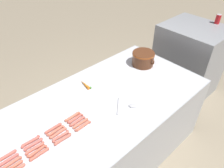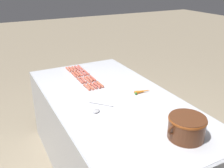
{
  "view_description": "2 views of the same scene",
  "coord_description": "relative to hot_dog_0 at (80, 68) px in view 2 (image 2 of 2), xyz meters",
  "views": [
    {
      "loc": [
        1.12,
        -0.92,
        2.18
      ],
      "look_at": [
        -0.07,
        0.19,
        0.89
      ],
      "focal_mm": 33.71,
      "sensor_mm": 36.0,
      "label": 1
    },
    {
      "loc": [
        0.96,
        1.82,
        1.86
      ],
      "look_at": [
        -0.06,
        -0.15,
        0.9
      ],
      "focal_mm": 40.59,
      "sensor_mm": 36.0,
      "label": 2
    }
  ],
  "objects": [
    {
      "name": "griddle_counter",
      "position": [
        0.02,
        0.89,
        -0.43
      ],
      "size": [
        1.09,
        2.12,
        0.83
      ],
      "color": "#ADAFB5",
      "rests_on": "ground_plane"
    },
    {
      "name": "hot_dog_0",
      "position": [
        0.0,
        0.0,
        0.0
      ],
      "size": [
        0.03,
        0.16,
        0.02
      ],
      "color": "#C95E4F",
      "rests_on": "griddle_counter"
    },
    {
      "name": "hot_dog_1",
      "position": [
        -0.0,
        0.19,
        0.0
      ],
      "size": [
        0.03,
        0.16,
        0.02
      ],
      "color": "#C45A4D",
      "rests_on": "griddle_counter"
    },
    {
      "name": "hot_dog_2",
      "position": [
        0.0,
        0.38,
        0.0
      ],
      "size": [
        0.02,
        0.16,
        0.02
      ],
      "color": "#C35A48",
      "rests_on": "griddle_counter"
    },
    {
      "name": "hot_dog_3",
      "position": [
        0.0,
        0.57,
        0.0
      ],
      "size": [
        0.03,
        0.16,
        0.02
      ],
      "color": "#C9674B",
      "rests_on": "griddle_counter"
    },
    {
      "name": "hot_dog_4",
      "position": [
        0.04,
        -0.0,
        0.0
      ],
      "size": [
        0.03,
        0.16,
        0.02
      ],
      "color": "#CB5A4F",
      "rests_on": "griddle_counter"
    },
    {
      "name": "hot_dog_5",
      "position": [
        0.04,
        0.19,
        0.0
      ],
      "size": [
        0.03,
        0.16,
        0.02
      ],
      "color": "#C05B50",
      "rests_on": "griddle_counter"
    },
    {
      "name": "hot_dog_6",
      "position": [
        0.04,
        0.38,
        0.0
      ],
      "size": [
        0.03,
        0.16,
        0.02
      ],
      "color": "#C9654D",
      "rests_on": "griddle_counter"
    },
    {
      "name": "hot_dog_7",
      "position": [
        0.04,
        0.57,
        0.0
      ],
      "size": [
        0.03,
        0.16,
        0.02
      ],
      "color": "#C25B4C",
      "rests_on": "griddle_counter"
    },
    {
      "name": "hot_dog_8",
      "position": [
        0.08,
        0.0,
        0.0
      ],
      "size": [
        0.03,
        0.16,
        0.02
      ],
      "color": "#C5634C",
      "rests_on": "griddle_counter"
    },
    {
      "name": "hot_dog_9",
      "position": [
        0.08,
        0.18,
        0.0
      ],
      "size": [
        0.03,
        0.16,
        0.02
      ],
      "color": "#CC6351",
      "rests_on": "griddle_counter"
    },
    {
      "name": "hot_dog_10",
      "position": [
        0.07,
        0.38,
        0.0
      ],
      "size": [
        0.03,
        0.16,
        0.02
      ],
      "color": "#CE674F",
      "rests_on": "griddle_counter"
    },
    {
      "name": "hot_dog_11",
      "position": [
        0.08,
        0.57,
        0.0
      ],
      "size": [
        0.03,
        0.16,
        0.02
      ],
      "color": "#C15C4D",
      "rests_on": "griddle_counter"
    },
    {
      "name": "hot_dog_12",
      "position": [
        0.11,
        -0.0,
        0.0
      ],
      "size": [
        0.02,
        0.16,
        0.02
      ],
      "color": "#CB6047",
      "rests_on": "griddle_counter"
    },
    {
      "name": "hot_dog_13",
      "position": [
        0.11,
        0.18,
        0.0
      ],
      "size": [
        0.03,
        0.16,
        0.02
      ],
      "color": "#C65F48",
      "rests_on": "griddle_counter"
    },
    {
      "name": "hot_dog_14",
      "position": [
        0.11,
        0.38,
        0.0
      ],
      "size": [
        0.03,
        0.16,
        0.02
      ],
      "color": "#C15E4F",
      "rests_on": "griddle_counter"
    },
    {
      "name": "hot_dog_15",
      "position": [
        0.11,
        0.57,
        0.0
      ],
      "size": [
        0.02,
        0.16,
        0.02
      ],
      "color": "#C8664B",
      "rests_on": "griddle_counter"
    },
    {
      "name": "hot_dog_16",
      "position": [
        0.15,
        -0.0,
        0.0
      ],
      "size": [
        0.02,
        0.16,
        0.02
      ],
      "color": "#C7634E",
      "rests_on": "griddle_counter"
    },
    {
      "name": "hot_dog_17",
      "position": [
        0.15,
        0.18,
        0.0
      ],
      "size": [
        0.02,
        0.16,
        0.02
      ],
      "color": "#C95E4A",
      "rests_on": "griddle_counter"
    },
    {
      "name": "hot_dog_18",
      "position": [
        0.15,
        0.38,
        0.0
      ],
      "size": [
        0.03,
        0.16,
        0.02
      ],
      "color": "#C2604E",
      "rests_on": "griddle_counter"
    },
    {
      "name": "hot_dog_19",
      "position": [
        0.15,
        0.57,
        0.0
      ],
      "size": [
        0.03,
        0.16,
        0.02
      ],
      "color": "#C8624B",
      "rests_on": "griddle_counter"
    },
    {
      "name": "bean_pot",
      "position": [
        -0.14,
        1.65,
        0.08
      ],
      "size": [
        0.32,
        0.26,
        0.16
      ],
      "color": "#562D19",
      "rests_on": "griddle_counter"
    },
    {
      "name": "serving_spoon",
      "position": [
        0.23,
        1.02,
        -0.0
      ],
      "size": [
        0.21,
        0.23,
        0.02
      ],
      "color": "#B7B7BC",
      "rests_on": "griddle_counter"
    },
    {
      "name": "carrot",
      "position": [
        -0.28,
        0.92,
        0.0
      ],
      "size": [
        0.18,
        0.05,
        0.03
      ],
      "color": "orange",
      "rests_on": "griddle_counter"
    }
  ]
}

